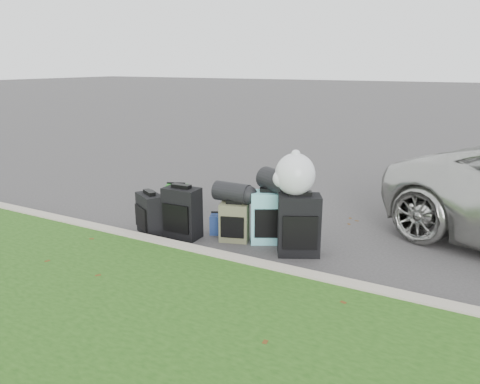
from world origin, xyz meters
The scene contains 12 objects.
ground centered at (0.00, 0.00, 0.00)m, with size 120.00×120.00×0.00m, color #383535.
curb centered at (0.00, -1.00, 0.07)m, with size 120.00×0.18×0.15m, color #9E937F.
suitcase_small_black centered at (-1.10, -0.56, 0.28)m, with size 0.45×0.25×0.57m, color black.
suitcase_large_black_left centered at (-0.63, -0.46, 0.35)m, with size 0.48×0.29×0.69m, color black.
suitcase_olive centered at (0.05, -0.23, 0.26)m, with size 0.37×0.23×0.51m, color #464730.
suitcase_teal centered at (0.48, -0.05, 0.34)m, with size 0.48×0.29×0.69m, color #579BA3.
suitcase_large_black_right centered at (0.97, -0.25, 0.38)m, with size 0.51×0.30×0.76m, color black.
tote_green centered at (-1.49, 0.58, 0.19)m, with size 0.34×0.27×0.38m, color #1C771A.
tote_navy centered at (-0.26, -0.10, 0.13)m, with size 0.25×0.20×0.27m, color navy.
duffel_left centered at (-0.02, -0.17, 0.65)m, with size 0.26×0.26×0.49m, color black.
duffel_right centered at (0.56, -0.02, 0.84)m, with size 0.29×0.29×0.52m, color black.
trash_bag centered at (0.89, -0.23, 1.00)m, with size 0.49×0.49×0.49m, color silver.
Camera 1 is at (2.96, -5.32, 2.29)m, focal length 35.00 mm.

